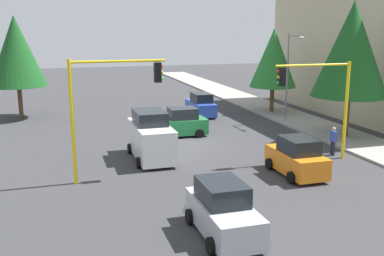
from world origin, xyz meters
name	(u,v)px	position (x,y,z in m)	size (l,w,h in m)	color
ground_plane	(189,143)	(0.00, 0.00, 0.00)	(120.00, 120.00, 0.00)	#353538
sidewalk_kerb	(293,118)	(-5.00, 10.50, 0.07)	(80.00, 4.00, 0.15)	gray
lane_arrow_near	(199,217)	(11.51, -3.00, 0.01)	(2.40, 1.10, 1.10)	silver
apartment_block	(377,40)	(-5.59, 18.50, 6.29)	(20.77, 9.30, 12.55)	#C6B793
traffic_signal_near_right	(109,96)	(6.00, -5.74, 4.22)	(0.36, 4.59, 5.98)	yellow
traffic_signal_near_left	(319,92)	(6.00, 5.68, 3.94)	(0.36, 4.59, 5.56)	yellow
street_lamp_curbside	(290,68)	(-3.61, 9.20, 4.35)	(2.15, 0.28, 7.00)	slate
tree_roadside_near	(352,49)	(2.00, 10.50, 6.00)	(4.97, 4.97, 9.11)	brown
tree_opposite_side	(16,51)	(-12.00, -11.00, 5.50)	(4.57, 4.57, 8.37)	brown
tree_roadside_mid	(273,58)	(-8.00, 10.00, 4.81)	(4.02, 4.02, 7.34)	brown
delivery_van_white	(151,137)	(2.91, -3.13, 1.28)	(4.80, 2.22, 2.77)	white
car_green	(181,123)	(-2.00, 0.00, 0.90)	(2.12, 3.61, 1.98)	#1E7238
car_orange	(297,158)	(7.94, 3.38, 0.90)	(3.79, 2.02, 1.98)	orange
car_silver	(223,211)	(13.24, -2.65, 0.90)	(4.02, 2.02, 1.98)	#B2B5BA
car_blue	(201,105)	(-8.51, 3.60, 0.90)	(4.04, 1.92, 1.98)	blue
pedestrian_crossing	(333,140)	(5.32, 7.28, 0.91)	(0.40, 0.24, 1.70)	#262638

